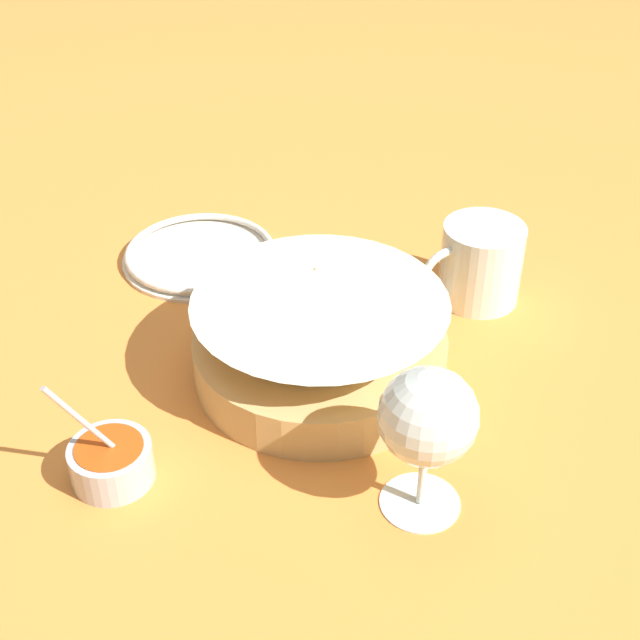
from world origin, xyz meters
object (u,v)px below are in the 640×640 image
object	(u,v)px
wine_glass	(428,421)
side_plate	(200,254)
food_basket	(320,343)
sauce_cup	(111,461)
beer_mug	(481,267)

from	to	relation	value
wine_glass	side_plate	world-z (taller)	wine_glass
food_basket	wine_glass	size ratio (longest dim) A/B	1.79
wine_glass	side_plate	bearing A→B (deg)	-88.78
food_basket	sauce_cup	xyz separation A→B (m)	(0.22, 0.04, -0.02)
sauce_cup	beer_mug	bearing A→B (deg)	-171.60
food_basket	sauce_cup	bearing A→B (deg)	9.13
beer_mug	sauce_cup	bearing A→B (deg)	8.40
sauce_cup	wine_glass	bearing A→B (deg)	144.25
food_basket	wine_glass	xyz separation A→B (m)	(0.01, 0.19, 0.06)
beer_mug	side_plate	distance (m)	0.33
beer_mug	wine_glass	bearing A→B (deg)	44.00
food_basket	side_plate	world-z (taller)	food_basket
beer_mug	side_plate	bearing A→B (deg)	-43.49
sauce_cup	wine_glass	distance (m)	0.27
food_basket	side_plate	xyz separation A→B (m)	(0.02, -0.25, -0.03)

